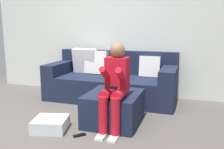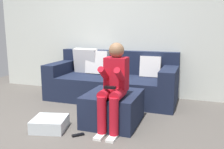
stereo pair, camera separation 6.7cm
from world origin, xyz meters
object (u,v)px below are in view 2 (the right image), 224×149
Objects in this scene: couch_sectional at (112,82)px; remote_by_storage_bin at (78,135)px; ottoman at (113,108)px; person_seated at (114,84)px; storage_bin at (50,124)px.

couch_sectional is 15.20× the size of remote_by_storage_bin.
person_seated is (0.08, -0.21, 0.40)m from ottoman.
ottoman reaches higher than storage_bin.
person_seated reaches higher than ottoman.
person_seated is at bearing 19.70° from storage_bin.
ottoman is 5.16× the size of remote_by_storage_bin.
couch_sectional is 1.65m from storage_bin.
ottoman is 0.64m from remote_by_storage_bin.
couch_sectional is 5.52× the size of storage_bin.
couch_sectional is 1.44m from person_seated.
remote_by_storage_bin is (0.44, -0.05, -0.07)m from storage_bin.
person_seated is at bearing -69.10° from ottoman.
person_seated is 0.77m from remote_by_storage_bin.
person_seated is at bearing -0.98° from remote_by_storage_bin.
storage_bin is (-0.71, -0.49, -0.14)m from ottoman.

